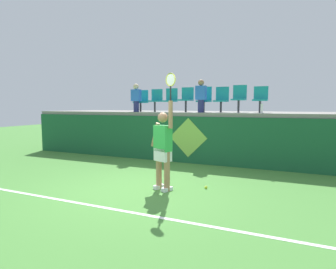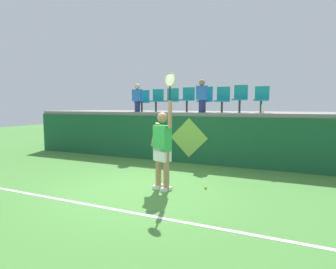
{
  "view_description": "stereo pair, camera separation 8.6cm",
  "coord_description": "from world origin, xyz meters",
  "px_view_note": "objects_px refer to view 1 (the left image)",
  "views": [
    {
      "loc": [
        3.13,
        -5.27,
        1.85
      ],
      "look_at": [
        0.28,
        1.15,
        1.13
      ],
      "focal_mm": 30.13,
      "sensor_mm": 36.0,
      "label": 1
    },
    {
      "loc": [
        3.21,
        -5.24,
        1.85
      ],
      "look_at": [
        0.28,
        1.15,
        1.13
      ],
      "focal_mm": 30.13,
      "sensor_mm": 36.0,
      "label": 2
    }
  ],
  "objects_px": {
    "tennis_ball": "(206,187)",
    "stadium_chair_5": "(222,98)",
    "stadium_chair_1": "(156,99)",
    "tennis_player": "(163,147)",
    "spectator_1": "(136,97)",
    "stadium_chair_3": "(187,98)",
    "stadium_chair_0": "(142,100)",
    "stadium_chair_4": "(204,98)",
    "spectator_0": "(201,95)",
    "stadium_chair_7": "(260,98)",
    "stadium_chair_2": "(171,99)",
    "water_bottle": "(262,109)",
    "stadium_chair_6": "(239,97)"
  },
  "relations": [
    {
      "from": "stadium_chair_2",
      "to": "stadium_chair_7",
      "type": "xyz_separation_m",
      "value": [
        3.1,
        -0.0,
        0.0
      ]
    },
    {
      "from": "tennis_player",
      "to": "stadium_chair_3",
      "type": "relative_size",
      "value": 2.9
    },
    {
      "from": "stadium_chair_1",
      "to": "stadium_chair_3",
      "type": "relative_size",
      "value": 0.96
    },
    {
      "from": "stadium_chair_2",
      "to": "stadium_chair_4",
      "type": "bearing_deg",
      "value": 0.18
    },
    {
      "from": "tennis_ball",
      "to": "stadium_chair_1",
      "type": "relative_size",
      "value": 0.08
    },
    {
      "from": "stadium_chair_2",
      "to": "spectator_1",
      "type": "xyz_separation_m",
      "value": [
        -1.2,
        -0.4,
        0.07
      ]
    },
    {
      "from": "tennis_player",
      "to": "spectator_0",
      "type": "xyz_separation_m",
      "value": [
        -0.24,
        3.48,
        1.23
      ]
    },
    {
      "from": "stadium_chair_7",
      "to": "tennis_ball",
      "type": "bearing_deg",
      "value": -102.33
    },
    {
      "from": "stadium_chair_0",
      "to": "stadium_chair_5",
      "type": "xyz_separation_m",
      "value": [
        3.05,
        0.0,
        0.03
      ]
    },
    {
      "from": "stadium_chair_6",
      "to": "stadium_chair_1",
      "type": "bearing_deg",
      "value": -179.94
    },
    {
      "from": "stadium_chair_1",
      "to": "stadium_chair_6",
      "type": "height_order",
      "value": "stadium_chair_6"
    },
    {
      "from": "stadium_chair_3",
      "to": "spectator_1",
      "type": "xyz_separation_m",
      "value": [
        -1.81,
        -0.4,
        0.04
      ]
    },
    {
      "from": "tennis_ball",
      "to": "stadium_chair_0",
      "type": "distance_m",
      "value": 5.34
    },
    {
      "from": "tennis_player",
      "to": "spectator_1",
      "type": "height_order",
      "value": "spectator_1"
    },
    {
      "from": "tennis_ball",
      "to": "stadium_chair_0",
      "type": "height_order",
      "value": "stadium_chair_0"
    },
    {
      "from": "stadium_chair_1",
      "to": "spectator_1",
      "type": "xyz_separation_m",
      "value": [
        -0.6,
        -0.4,
        0.07
      ]
    },
    {
      "from": "stadium_chair_0",
      "to": "stadium_chair_5",
      "type": "distance_m",
      "value": 3.05
    },
    {
      "from": "stadium_chair_4",
      "to": "stadium_chair_0",
      "type": "bearing_deg",
      "value": -179.93
    },
    {
      "from": "water_bottle",
      "to": "stadium_chair_3",
      "type": "xyz_separation_m",
      "value": [
        -2.61,
        0.7,
        0.35
      ]
    },
    {
      "from": "stadium_chair_2",
      "to": "spectator_0",
      "type": "relative_size",
      "value": 0.79
    },
    {
      "from": "stadium_chair_2",
      "to": "stadium_chair_6",
      "type": "relative_size",
      "value": 0.95
    },
    {
      "from": "stadium_chair_0",
      "to": "stadium_chair_4",
      "type": "distance_m",
      "value": 2.46
    },
    {
      "from": "stadium_chair_5",
      "to": "stadium_chair_6",
      "type": "relative_size",
      "value": 0.95
    },
    {
      "from": "tennis_player",
      "to": "stadium_chair_7",
      "type": "relative_size",
      "value": 3.01
    },
    {
      "from": "spectator_1",
      "to": "stadium_chair_7",
      "type": "bearing_deg",
      "value": 5.28
    },
    {
      "from": "spectator_0",
      "to": "stadium_chair_1",
      "type": "bearing_deg",
      "value": 167.74
    },
    {
      "from": "stadium_chair_3",
      "to": "spectator_0",
      "type": "relative_size",
      "value": 0.81
    },
    {
      "from": "stadium_chair_1",
      "to": "spectator_0",
      "type": "bearing_deg",
      "value": -12.26
    },
    {
      "from": "stadium_chair_7",
      "to": "spectator_1",
      "type": "height_order",
      "value": "spectator_1"
    },
    {
      "from": "water_bottle",
      "to": "spectator_1",
      "type": "height_order",
      "value": "spectator_1"
    },
    {
      "from": "tennis_ball",
      "to": "stadium_chair_4",
      "type": "bearing_deg",
      "value": 107.56
    },
    {
      "from": "spectator_0",
      "to": "spectator_1",
      "type": "distance_m",
      "value": 2.46
    },
    {
      "from": "water_bottle",
      "to": "stadium_chair_5",
      "type": "xyz_separation_m",
      "value": [
        -1.36,
        0.7,
        0.33
      ]
    },
    {
      "from": "stadium_chair_5",
      "to": "spectator_1",
      "type": "height_order",
      "value": "spectator_1"
    },
    {
      "from": "water_bottle",
      "to": "stadium_chair_2",
      "type": "distance_m",
      "value": 3.31
    },
    {
      "from": "stadium_chair_2",
      "to": "stadium_chair_1",
      "type": "bearing_deg",
      "value": -179.79
    },
    {
      "from": "stadium_chair_1",
      "to": "spectator_1",
      "type": "distance_m",
      "value": 0.72
    },
    {
      "from": "stadium_chair_2",
      "to": "stadium_chair_7",
      "type": "relative_size",
      "value": 1.01
    },
    {
      "from": "tennis_ball",
      "to": "stadium_chair_5",
      "type": "xyz_separation_m",
      "value": [
        -0.49,
        3.43,
        2.06
      ]
    },
    {
      "from": "stadium_chair_5",
      "to": "tennis_player",
      "type": "bearing_deg",
      "value": -95.21
    },
    {
      "from": "water_bottle",
      "to": "stadium_chair_4",
      "type": "bearing_deg",
      "value": 160.12
    },
    {
      "from": "tennis_ball",
      "to": "stadium_chair_6",
      "type": "xyz_separation_m",
      "value": [
        0.08,
        3.43,
        2.1
      ]
    },
    {
      "from": "water_bottle",
      "to": "tennis_ball",
      "type": "bearing_deg",
      "value": -107.67
    },
    {
      "from": "tennis_player",
      "to": "stadium_chair_3",
      "type": "xyz_separation_m",
      "value": [
        -0.89,
        3.88,
        1.16
      ]
    },
    {
      "from": "stadium_chair_3",
      "to": "stadium_chair_4",
      "type": "distance_m",
      "value": 0.65
    },
    {
      "from": "spectator_0",
      "to": "stadium_chair_7",
      "type": "bearing_deg",
      "value": 12.43
    },
    {
      "from": "tennis_player",
      "to": "tennis_ball",
      "type": "distance_m",
      "value": 1.34
    },
    {
      "from": "stadium_chair_6",
      "to": "stadium_chair_4",
      "type": "bearing_deg",
      "value": 179.84
    },
    {
      "from": "water_bottle",
      "to": "spectator_1",
      "type": "xyz_separation_m",
      "value": [
        -4.42,
        0.3,
        0.4
      ]
    },
    {
      "from": "tennis_player",
      "to": "spectator_1",
      "type": "distance_m",
      "value": 4.57
    }
  ]
}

